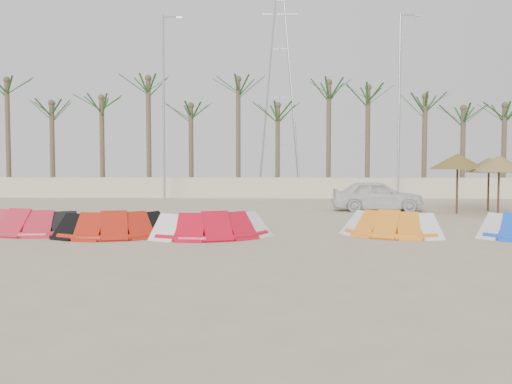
{
  "coord_description": "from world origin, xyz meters",
  "views": [
    {
      "loc": [
        0.67,
        -14.12,
        2.46
      ],
      "look_at": [
        0.0,
        6.0,
        1.3
      ],
      "focal_mm": 40.0,
      "sensor_mm": 36.0,
      "label": 1
    }
  ],
  "objects_px": {
    "kite_red_mid": "(117,223)",
    "kite_red_right": "(214,223)",
    "kite_red_left": "(31,220)",
    "parasol_right": "(489,165)",
    "kite_orange": "(388,223)",
    "car": "(377,196)",
    "parasol_left": "(458,161)",
    "parasol_mid": "(499,164)"
  },
  "relations": [
    {
      "from": "parasol_left",
      "to": "kite_orange",
      "type": "bearing_deg",
      "value": -121.14
    },
    {
      "from": "kite_red_mid",
      "to": "kite_orange",
      "type": "xyz_separation_m",
      "value": [
        8.71,
        0.5,
        -0.0
      ]
    },
    {
      "from": "kite_red_left",
      "to": "parasol_right",
      "type": "xyz_separation_m",
      "value": [
        18.31,
        8.83,
        1.76
      ]
    },
    {
      "from": "kite_orange",
      "to": "parasol_mid",
      "type": "height_order",
      "value": "parasol_mid"
    },
    {
      "from": "kite_red_mid",
      "to": "car",
      "type": "height_order",
      "value": "car"
    },
    {
      "from": "parasol_right",
      "to": "car",
      "type": "distance_m",
      "value": 5.52
    },
    {
      "from": "kite_orange",
      "to": "car",
      "type": "height_order",
      "value": "car"
    },
    {
      "from": "kite_orange",
      "to": "parasol_right",
      "type": "distance_m",
      "value": 11.27
    },
    {
      "from": "kite_red_right",
      "to": "kite_orange",
      "type": "distance_m",
      "value": 5.63
    },
    {
      "from": "kite_orange",
      "to": "parasol_left",
      "type": "xyz_separation_m",
      "value": [
        4.58,
        7.58,
        1.95
      ]
    },
    {
      "from": "kite_red_right",
      "to": "car",
      "type": "distance_m",
      "value": 11.49
    },
    {
      "from": "kite_red_mid",
      "to": "kite_red_right",
      "type": "bearing_deg",
      "value": 0.33
    },
    {
      "from": "kite_red_left",
      "to": "kite_red_mid",
      "type": "distance_m",
      "value": 3.16
    },
    {
      "from": "kite_red_left",
      "to": "parasol_mid",
      "type": "xyz_separation_m",
      "value": [
        17.83,
        6.35,
        1.85
      ]
    },
    {
      "from": "kite_red_mid",
      "to": "parasol_left",
      "type": "relative_size",
      "value": 1.4
    },
    {
      "from": "kite_red_mid",
      "to": "car",
      "type": "relative_size",
      "value": 0.89
    },
    {
      "from": "kite_red_right",
      "to": "car",
      "type": "height_order",
      "value": "car"
    },
    {
      "from": "parasol_left",
      "to": "car",
      "type": "relative_size",
      "value": 0.64
    },
    {
      "from": "car",
      "to": "parasol_right",
      "type": "bearing_deg",
      "value": -85.53
    },
    {
      "from": "kite_red_left",
      "to": "kite_red_right",
      "type": "xyz_separation_m",
      "value": [
        6.19,
        -0.67,
        -0.0
      ]
    },
    {
      "from": "kite_orange",
      "to": "car",
      "type": "bearing_deg",
      "value": 82.22
    },
    {
      "from": "kite_red_left",
      "to": "kite_orange",
      "type": "relative_size",
      "value": 1.11
    },
    {
      "from": "parasol_left",
      "to": "parasol_right",
      "type": "relative_size",
      "value": 1.07
    },
    {
      "from": "parasol_mid",
      "to": "parasol_right",
      "type": "height_order",
      "value": "parasol_mid"
    },
    {
      "from": "kite_red_left",
      "to": "parasol_mid",
      "type": "bearing_deg",
      "value": 19.6
    },
    {
      "from": "kite_red_right",
      "to": "kite_orange",
      "type": "height_order",
      "value": "same"
    },
    {
      "from": "kite_red_left",
      "to": "parasol_mid",
      "type": "distance_m",
      "value": 19.01
    },
    {
      "from": "parasol_mid",
      "to": "car",
      "type": "distance_m",
      "value": 5.54
    },
    {
      "from": "parasol_left",
      "to": "parasol_mid",
      "type": "xyz_separation_m",
      "value": [
        1.45,
        -1.04,
        -0.09
      ]
    },
    {
      "from": "kite_red_left",
      "to": "car",
      "type": "bearing_deg",
      "value": 33.42
    },
    {
      "from": "kite_red_right",
      "to": "parasol_left",
      "type": "bearing_deg",
      "value": 38.34
    },
    {
      "from": "kite_red_right",
      "to": "parasol_mid",
      "type": "distance_m",
      "value": 13.72
    },
    {
      "from": "kite_orange",
      "to": "kite_red_mid",
      "type": "bearing_deg",
      "value": -176.74
    },
    {
      "from": "kite_red_right",
      "to": "parasol_left",
      "type": "height_order",
      "value": "parasol_left"
    },
    {
      "from": "kite_red_left",
      "to": "car",
      "type": "relative_size",
      "value": 0.92
    },
    {
      "from": "kite_orange",
      "to": "parasol_right",
      "type": "relative_size",
      "value": 1.4
    },
    {
      "from": "parasol_left",
      "to": "car",
      "type": "bearing_deg",
      "value": 160.63
    },
    {
      "from": "kite_red_right",
      "to": "kite_red_left",
      "type": "bearing_deg",
      "value": 173.81
    },
    {
      "from": "kite_red_mid",
      "to": "car",
      "type": "distance_m",
      "value": 13.57
    },
    {
      "from": "parasol_mid",
      "to": "kite_red_mid",
      "type": "bearing_deg",
      "value": -154.48
    },
    {
      "from": "kite_red_left",
      "to": "parasol_left",
      "type": "relative_size",
      "value": 1.44
    },
    {
      "from": "kite_red_mid",
      "to": "kite_red_right",
      "type": "height_order",
      "value": "same"
    }
  ]
}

